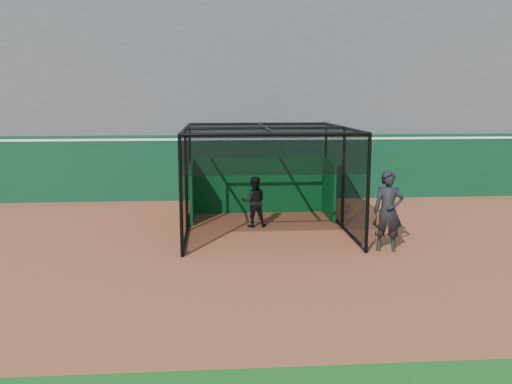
{
  "coord_description": "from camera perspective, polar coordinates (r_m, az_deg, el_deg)",
  "views": [
    {
      "loc": [
        -0.52,
        -12.34,
        3.92
      ],
      "look_at": [
        0.58,
        2.0,
        1.4
      ],
      "focal_mm": 38.0,
      "sensor_mm": 36.0,
      "label": 1
    }
  ],
  "objects": [
    {
      "name": "ground",
      "position": [
        12.95,
        -1.9,
        -7.68
      ],
      "size": [
        120.0,
        120.0,
        0.0
      ],
      "primitive_type": "plane",
      "color": "brown",
      "rests_on": "ground"
    },
    {
      "name": "batter",
      "position": [
        16.53,
        -0.21,
        -1.03
      ],
      "size": [
        0.75,
        0.59,
        1.55
      ],
      "primitive_type": "imported",
      "rotation": [
        0.0,
        0.0,
        3.15
      ],
      "color": "black",
      "rests_on": "ground"
    },
    {
      "name": "on_deck_player",
      "position": [
        14.3,
        13.73,
        -1.98
      ],
      "size": [
        0.85,
        0.66,
        2.08
      ],
      "color": "black",
      "rests_on": "ground"
    },
    {
      "name": "grandstand",
      "position": [
        24.62,
        -3.24,
        11.22
      ],
      "size": [
        50.0,
        7.85,
        8.95
      ],
      "color": "#4C4C4F",
      "rests_on": "ground"
    },
    {
      "name": "outfield_wall",
      "position": [
        21.01,
        -2.94,
        2.73
      ],
      "size": [
        50.0,
        0.5,
        2.5
      ],
      "color": "#09331C",
      "rests_on": "ground"
    },
    {
      "name": "batting_cage",
      "position": [
        16.0,
        1.02,
        1.29
      ],
      "size": [
        4.75,
        5.35,
        3.03
      ],
      "color": "black",
      "rests_on": "ground"
    }
  ]
}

